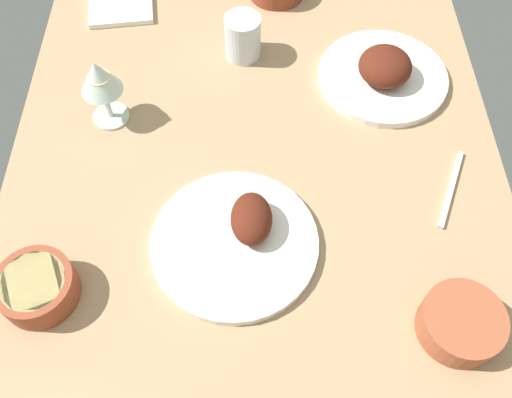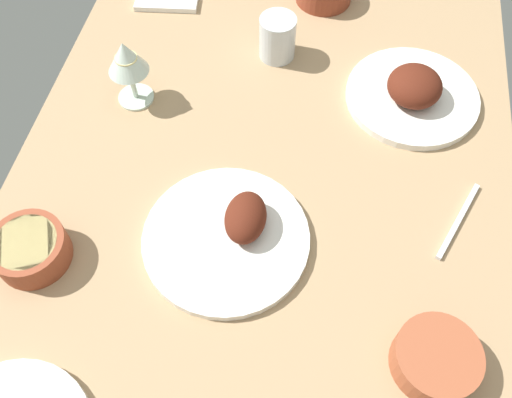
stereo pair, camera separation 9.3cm
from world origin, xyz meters
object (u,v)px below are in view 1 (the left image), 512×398
plate_near_viewer (238,238)px  wine_glass (99,80)px  plate_center_main (383,73)px  bowl_onions (461,323)px  fork_loose (451,189)px  folded_napkin (121,0)px  water_tumbler (243,37)px  bowl_pasta (37,287)px

plate_near_viewer → wine_glass: 37.82cm
plate_center_main → bowl_onions: size_ratio=2.09×
plate_near_viewer → fork_loose: size_ratio=1.63×
plate_near_viewer → plate_center_main: bearing=141.6°
bowl_onions → folded_napkin: 97.15cm
water_tumbler → fork_loose: (34.50, 36.52, -4.13)cm
bowl_onions → wine_glass: bearing=-126.6°
folded_napkin → plate_near_viewer: bearing=23.4°
plate_near_viewer → fork_loose: bearing=104.8°
plate_near_viewer → bowl_onions: (15.28, 33.02, 1.20)cm
plate_near_viewer → fork_loose: (-9.89, 37.36, -1.17)cm
water_tumbler → plate_center_main: bearing=73.8°
plate_center_main → folded_napkin: plate_center_main is taller
plate_near_viewer → water_tumbler: bearing=178.9°
water_tumbler → folded_napkin: bearing=-121.7°
bowl_onions → fork_loose: (-25.17, 4.34, -2.36)cm
plate_center_main → folded_napkin: bearing=-114.4°
plate_near_viewer → water_tumbler: water_tumbler is taller
water_tumbler → bowl_pasta: bearing=-30.7°
bowl_pasta → fork_loose: bearing=105.4°
water_tumbler → bowl_onions: bearing=28.3°
plate_center_main → folded_napkin: size_ratio=1.53×
plate_near_viewer → wine_glass: (-27.51, -24.57, 8.36)cm
bowl_pasta → bowl_onions: (6.45, 63.75, -0.13)cm
bowl_onions → folded_napkin: bearing=-142.1°
wine_glass → plate_near_viewer: bearing=41.8°
plate_center_main → bowl_pasta: (45.10, -59.45, 0.62)cm
bowl_pasta → bowl_onions: size_ratio=0.97×
bowl_pasta → wine_glass: size_ratio=0.86×
bowl_onions → wine_glass: 72.10cm
wine_glass → folded_napkin: size_ratio=0.83×
plate_center_main → plate_near_viewer: bearing=-38.4°
plate_center_main → water_tumbler: size_ratio=2.85×
bowl_onions → wine_glass: (-42.78, -57.59, 7.16)cm
bowl_pasta → fork_loose: bowl_pasta is taller
plate_near_viewer → wine_glass: wine_glass is taller
plate_center_main → bowl_onions: plate_center_main is taller
wine_glass → bowl_pasta: bearing=-9.6°
fork_loose → folded_napkin: bearing=-105.4°
water_tumbler → wine_glass: bearing=-56.4°
bowl_onions → bowl_pasta: bearing=-95.8°
plate_center_main → water_tumbler: 29.12cm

